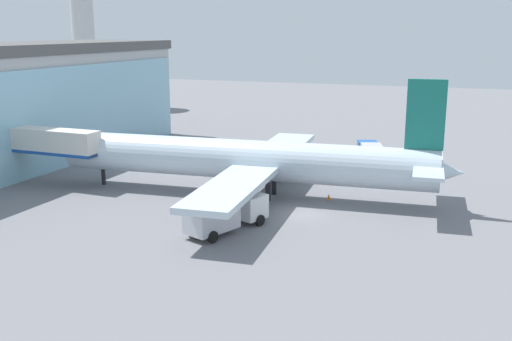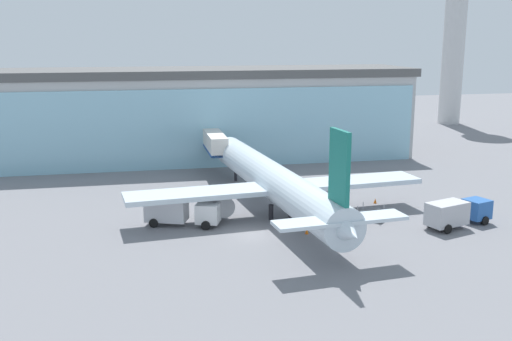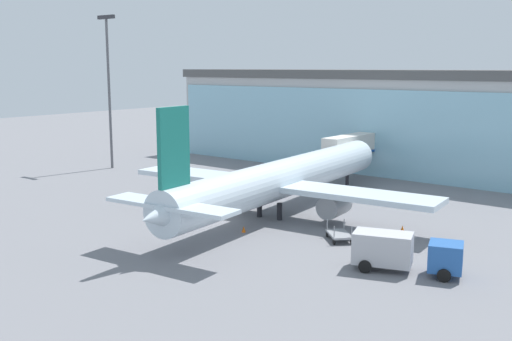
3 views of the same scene
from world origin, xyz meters
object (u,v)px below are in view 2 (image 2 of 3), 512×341
at_px(control_tower, 456,18).
at_px(safety_cone_wingtip, 375,201).
at_px(jet_bridge, 214,142).
at_px(airplane, 275,182).
at_px(catering_truck, 180,211).
at_px(safety_cone_nose, 307,231).
at_px(fuel_truck, 457,212).
at_px(baggage_cart, 371,215).

height_order(control_tower, safety_cone_wingtip, control_tower).
xyz_separation_m(jet_bridge, airplane, (3.00, -20.55, -0.91)).
bearing_deg(jet_bridge, safety_cone_wingtip, -140.45).
bearing_deg(catering_truck, safety_cone_nose, -4.18).
distance_m(fuel_truck, baggage_cart, 8.33).
relative_size(catering_truck, fuel_truck, 1.00).
bearing_deg(jet_bridge, catering_truck, 164.26).
bearing_deg(airplane, catering_truck, 95.95).
bearing_deg(airplane, jet_bridge, 4.23).
xyz_separation_m(catering_truck, safety_cone_wingtip, (22.10, 2.89, -1.19)).
relative_size(control_tower, baggage_cart, 11.79).
height_order(control_tower, fuel_truck, control_tower).
bearing_deg(safety_cone_nose, jet_bridge, 98.58).
relative_size(safety_cone_nose, safety_cone_wingtip, 1.00).
bearing_deg(baggage_cart, fuel_truck, -163.86).
bearing_deg(baggage_cart, control_tower, -81.16).
distance_m(baggage_cart, safety_cone_nose, 8.21).
height_order(control_tower, baggage_cart, control_tower).
height_order(airplane, safety_cone_wingtip, airplane).
bearing_deg(baggage_cart, airplane, 18.69).
bearing_deg(airplane, safety_cone_wingtip, -88.84).
height_order(catering_truck, safety_cone_wingtip, catering_truck).
height_order(fuel_truck, safety_cone_wingtip, fuel_truck).
bearing_deg(baggage_cart, safety_cone_wingtip, -73.24).
relative_size(airplane, fuel_truck, 5.09).
bearing_deg(fuel_truck, catering_truck, 148.81).
distance_m(control_tower, airplane, 80.07).
height_order(jet_bridge, fuel_truck, jet_bridge).
distance_m(catering_truck, safety_cone_nose, 12.65).
bearing_deg(fuel_truck, airplane, 135.34).
relative_size(airplane, catering_truck, 5.10).
xyz_separation_m(safety_cone_nose, safety_cone_wingtip, (10.78, 8.38, 0.00)).
xyz_separation_m(jet_bridge, control_tower, (56.96, 35.64, 17.57)).
bearing_deg(safety_cone_wingtip, safety_cone_nose, -142.11).
bearing_deg(control_tower, airplane, -133.84).
bearing_deg(safety_cone_wingtip, airplane, -174.76).
bearing_deg(control_tower, baggage_cart, -126.58).
distance_m(fuel_truck, safety_cone_nose, 15.04).
bearing_deg(safety_cone_nose, control_tower, 50.27).
distance_m(airplane, catering_truck, 10.46).
distance_m(jet_bridge, fuel_truck, 34.93).
bearing_deg(control_tower, jet_bridge, -147.96).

